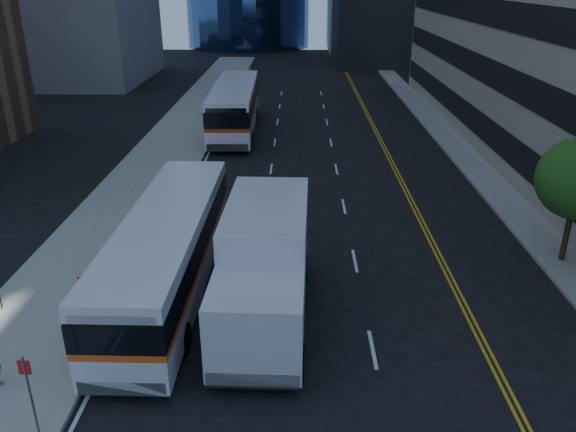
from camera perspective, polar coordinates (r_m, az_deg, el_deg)
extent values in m
plane|color=black|center=(16.87, 7.70, -17.32)|extent=(160.00, 160.00, 0.00)
cube|color=gray|center=(40.16, -11.52, 7.12)|extent=(5.00, 90.00, 0.15)
cube|color=gray|center=(40.75, 16.57, 6.85)|extent=(2.00, 90.00, 0.15)
cylinder|color=#332114|center=(25.35, 26.43, -1.74)|extent=(0.24, 0.24, 2.20)
cube|color=silver|center=(21.26, -11.88, -5.35)|extent=(2.82, 12.26, 1.12)
cube|color=#F15716|center=(20.96, -12.03, -3.76)|extent=(2.84, 12.28, 0.22)
cube|color=black|center=(20.71, -12.16, -2.38)|extent=(2.84, 12.28, 0.92)
cube|color=silver|center=(20.40, -12.33, -0.44)|extent=(2.82, 12.26, 0.51)
cylinder|color=black|center=(18.82, -17.91, -11.62)|extent=(0.32, 1.02, 1.02)
cylinder|color=black|center=(18.18, -10.57, -12.12)|extent=(0.32, 1.02, 1.02)
cylinder|color=black|center=(24.54, -12.88, -2.47)|extent=(0.32, 1.02, 1.02)
cylinder|color=black|center=(24.06, -7.31, -2.58)|extent=(0.32, 1.02, 1.02)
cube|color=white|center=(43.27, -5.38, 9.92)|extent=(3.24, 13.55, 1.24)
cube|color=#C23912|center=(43.11, -5.41, 10.86)|extent=(3.26, 13.57, 0.25)
cube|color=black|center=(42.98, -5.44, 11.67)|extent=(3.26, 13.57, 1.01)
cube|color=white|center=(42.82, -5.49, 12.77)|extent=(3.24, 13.55, 0.56)
cylinder|color=black|center=(39.62, -7.76, 7.89)|extent=(0.36, 1.13, 1.12)
cylinder|color=black|center=(39.38, -3.85, 7.96)|extent=(0.36, 1.13, 1.12)
cylinder|color=black|center=(46.99, -6.67, 10.37)|extent=(0.36, 1.13, 1.12)
cylinder|color=black|center=(46.78, -3.34, 10.43)|extent=(0.36, 1.13, 1.12)
cube|color=silver|center=(16.51, -3.24, -10.95)|extent=(2.81, 2.59, 2.39)
cube|color=black|center=(15.37, -3.69, -11.80)|extent=(2.53, 0.14, 1.25)
cube|color=silver|center=(19.60, -2.13, -2.75)|extent=(2.90, 5.54, 2.96)
cube|color=black|center=(19.34, -2.36, -8.92)|extent=(2.37, 7.57, 0.28)
cylinder|color=black|center=(17.13, -7.51, -14.24)|extent=(0.35, 1.10, 1.09)
cylinder|color=black|center=(16.90, 1.10, -14.60)|extent=(0.35, 1.10, 1.09)
cylinder|color=black|center=(21.85, -5.01, -5.18)|extent=(0.35, 1.10, 1.09)
cylinder|color=black|center=(21.67, 1.56, -5.35)|extent=(0.35, 1.10, 1.09)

